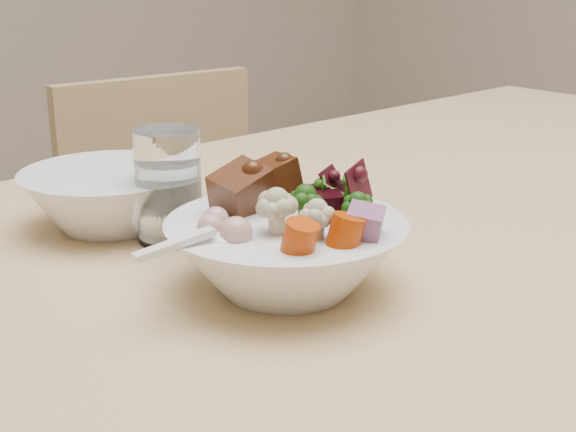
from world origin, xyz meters
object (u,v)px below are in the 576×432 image
at_px(dining_table, 432,310).
at_px(food_bowl, 287,249).
at_px(chair_far, 191,284).
at_px(water_glass, 169,190).
at_px(side_bowl, 110,199).

relative_size(dining_table, food_bowl, 8.92).
bearing_deg(chair_far, water_glass, -120.23).
bearing_deg(side_bowl, dining_table, -41.27).
xyz_separation_m(food_bowl, water_glass, (-0.02, 0.15, 0.02)).
bearing_deg(dining_table, water_glass, 140.94).
bearing_deg(dining_table, food_bowl, 179.11).
xyz_separation_m(chair_far, food_bowl, (-0.30, -0.69, 0.34)).
distance_m(dining_table, water_glass, 0.28).
relative_size(chair_far, food_bowl, 4.25).
bearing_deg(side_bowl, food_bowl, -77.65).
bearing_deg(side_bowl, water_glass, -67.33).
distance_m(dining_table, side_bowl, 0.33).
bearing_deg(food_bowl, side_bowl, 102.35).
relative_size(food_bowl, water_glass, 1.83).
height_order(dining_table, chair_far, chair_far).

